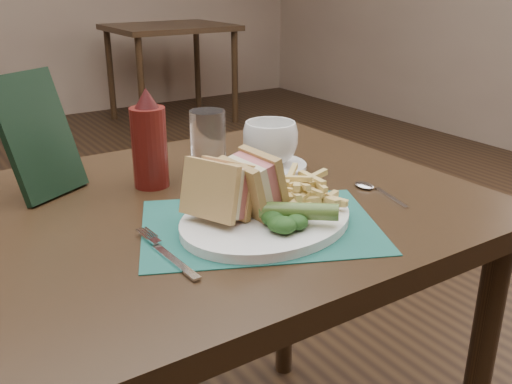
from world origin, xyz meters
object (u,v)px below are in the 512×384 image
at_px(table_bg_right, 172,74).
at_px(sandwich_half_a, 210,193).
at_px(ketchup_bottle, 149,138).
at_px(check_presenter, 38,135).
at_px(sandwich_half_b, 243,186).
at_px(plate, 266,220).
at_px(coffee_cup, 270,143).
at_px(drinking_glass, 208,143).
at_px(table_main, 222,370).
at_px(saucer, 270,166).
at_px(placemat, 260,226).

height_order(table_bg_right, sandwich_half_a, sandwich_half_a).
bearing_deg(ketchup_bottle, check_presenter, 157.96).
distance_m(sandwich_half_b, ketchup_bottle, 0.25).
relative_size(plate, sandwich_half_a, 3.08).
relative_size(table_bg_right, sandwich_half_b, 9.24).
bearing_deg(coffee_cup, drinking_glass, 165.35).
relative_size(table_main, check_presenter, 4.01).
bearing_deg(ketchup_bottle, plate, -73.44).
xyz_separation_m(sandwich_half_a, check_presenter, (-0.17, 0.32, 0.04)).
xyz_separation_m(plate, sandwich_half_b, (-0.03, 0.02, 0.06)).
xyz_separation_m(sandwich_half_a, coffee_cup, (0.25, 0.21, -0.01)).
bearing_deg(check_presenter, sandwich_half_a, -91.20).
bearing_deg(check_presenter, saucer, -43.75).
relative_size(sandwich_half_b, drinking_glass, 0.75).
bearing_deg(saucer, sandwich_half_b, -133.20).
relative_size(sandwich_half_b, ketchup_bottle, 0.52).
bearing_deg(ketchup_bottle, table_bg_right, 64.29).
bearing_deg(ketchup_bottle, saucer, -8.79).
height_order(coffee_cup, check_presenter, check_presenter).
distance_m(table_main, sandwich_half_b, 0.46).
distance_m(sandwich_half_b, drinking_glass, 0.25).
distance_m(table_bg_right, sandwich_half_a, 3.80).
xyz_separation_m(table_bg_right, ketchup_bottle, (-1.54, -3.20, 0.47)).
bearing_deg(drinking_glass, sandwich_half_b, -106.25).
relative_size(plate, check_presenter, 1.34).
bearing_deg(placemat, plate, -7.88).
bearing_deg(coffee_cup, sandwich_half_b, -133.20).
xyz_separation_m(table_main, sandwich_half_b, (-0.02, -0.12, 0.44)).
bearing_deg(plate, coffee_cup, 40.74).
relative_size(sandwich_half_a, drinking_glass, 0.75).
xyz_separation_m(ketchup_bottle, check_presenter, (-0.18, 0.07, 0.02)).
relative_size(table_main, plate, 3.00).
bearing_deg(table_main, saucer, 26.23).
distance_m(saucer, check_presenter, 0.45).
distance_m(table_bg_right, check_presenter, 3.60).
bearing_deg(sandwich_half_a, check_presenter, 93.64).
bearing_deg(table_main, coffee_cup, 26.23).
height_order(placemat, plate, plate).
height_order(table_main, coffee_cup, coffee_cup).
relative_size(plate, ketchup_bottle, 1.61).
xyz_separation_m(table_main, plate, (0.01, -0.14, 0.38)).
height_order(table_bg_right, saucer, saucer).
bearing_deg(table_main, placemat, -91.35).
distance_m(table_main, ketchup_bottle, 0.49).
relative_size(plate, coffee_cup, 2.69).
bearing_deg(coffee_cup, plate, -125.79).
xyz_separation_m(plate, saucer, (0.17, 0.23, -0.00)).
distance_m(saucer, coffee_cup, 0.05).
distance_m(placemat, check_presenter, 0.43).
distance_m(drinking_glass, ketchup_bottle, 0.12).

